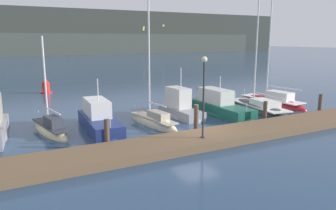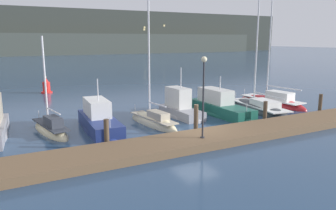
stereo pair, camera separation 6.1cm
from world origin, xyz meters
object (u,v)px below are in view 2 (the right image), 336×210
at_px(motorboat_berth_3, 99,125).
at_px(sailboat_berth_7, 258,110).
at_px(dock_lamppost, 204,85).
at_px(sailboat_berth_2, 51,131).
at_px(sailboat_berth_4, 153,123).
at_px(motorboat_berth_6, 220,110).
at_px(motorboat_berth_5, 181,111).
at_px(sailboat_berth_8, 272,103).
at_px(channel_buoy, 46,87).

height_order(motorboat_berth_3, sailboat_berth_7, sailboat_berth_7).
distance_m(sailboat_berth_7, dock_lamppost, 11.20).
distance_m(sailboat_berth_2, sailboat_berth_4, 6.72).
xyz_separation_m(motorboat_berth_6, sailboat_berth_7, (3.64, -0.41, -0.23)).
relative_size(sailboat_berth_7, dock_lamppost, 2.30).
xyz_separation_m(motorboat_berth_5, sailboat_berth_7, (6.77, -1.16, -0.30)).
bearing_deg(motorboat_berth_5, sailboat_berth_4, -156.67).
height_order(sailboat_berth_4, sailboat_berth_8, sailboat_berth_8).
bearing_deg(sailboat_berth_8, sailboat_berth_2, -179.42).
xyz_separation_m(sailboat_berth_7, channel_buoy, (-14.33, 17.74, 0.58)).
height_order(sailboat_berth_4, dock_lamppost, sailboat_berth_4).
relative_size(channel_buoy, dock_lamppost, 0.41).
bearing_deg(sailboat_berth_2, motorboat_berth_5, 0.03).
distance_m(motorboat_berth_6, sailboat_berth_7, 3.67).
relative_size(motorboat_berth_6, sailboat_berth_7, 0.69).
bearing_deg(motorboat_berth_5, sailboat_berth_7, -9.73).
relative_size(motorboat_berth_3, motorboat_berth_6, 0.93).
bearing_deg(motorboat_berth_3, sailboat_berth_4, -5.73).
height_order(sailboat_berth_7, sailboat_berth_8, sailboat_berth_8).
bearing_deg(sailboat_berth_7, sailboat_berth_2, 175.94).
height_order(motorboat_berth_3, dock_lamppost, dock_lamppost).
distance_m(motorboat_berth_3, motorboat_berth_5, 6.66).
bearing_deg(motorboat_berth_5, motorboat_berth_6, -13.52).
bearing_deg(channel_buoy, sailboat_berth_4, -75.35).
height_order(channel_buoy, dock_lamppost, dock_lamppost).
xyz_separation_m(motorboat_berth_3, sailboat_berth_8, (16.26, 1.07, -0.22)).
bearing_deg(sailboat_berth_2, channel_buoy, 83.30).
bearing_deg(motorboat_berth_6, sailboat_berth_7, -6.39).
distance_m(motorboat_berth_6, channel_buoy, 20.37).
bearing_deg(dock_lamppost, sailboat_berth_4, 95.20).
height_order(motorboat_berth_3, sailboat_berth_4, sailboat_berth_4).
bearing_deg(motorboat_berth_5, channel_buoy, 114.50).
relative_size(sailboat_berth_4, dock_lamppost, 2.02).
distance_m(motorboat_berth_3, sailboat_berth_8, 16.30).
height_order(motorboat_berth_3, motorboat_berth_5, motorboat_berth_5).
bearing_deg(sailboat_berth_8, sailboat_berth_7, -154.89).
xyz_separation_m(sailboat_berth_8, channel_buoy, (-17.21, 16.39, 0.54)).
bearing_deg(sailboat_berth_7, dock_lamppost, -149.07).
height_order(motorboat_berth_3, channel_buoy, motorboat_berth_3).
height_order(sailboat_berth_2, channel_buoy, sailboat_berth_2).
distance_m(sailboat_berth_4, motorboat_berth_6, 6.05).
distance_m(sailboat_berth_2, motorboat_berth_6, 12.66).
bearing_deg(channel_buoy, sailboat_berth_2, -96.70).
relative_size(sailboat_berth_7, channel_buoy, 5.61).
bearing_deg(dock_lamppost, motorboat_berth_3, 126.01).
distance_m(motorboat_berth_5, dock_lamppost, 7.70).
bearing_deg(motorboat_berth_3, motorboat_berth_6, 0.72).
height_order(sailboat_berth_2, dock_lamppost, sailboat_berth_2).
bearing_deg(sailboat_berth_7, channel_buoy, 128.93).
bearing_deg(dock_lamppost, sailboat_berth_7, 30.93).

